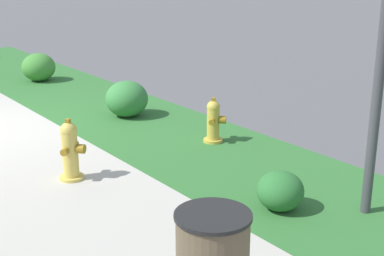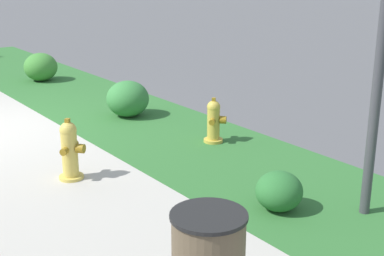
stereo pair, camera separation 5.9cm
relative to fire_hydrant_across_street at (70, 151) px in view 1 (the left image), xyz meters
name	(u,v)px [view 1 (the left image)]	position (x,y,z in m)	size (l,w,h in m)	color
grass_verge	(108,109)	(-2.83, 2.08, -0.39)	(18.00, 2.47, 0.01)	#2D662D
fire_hydrant_across_street	(70,151)	(0.00, 0.00, 0.00)	(0.35, 0.35, 0.82)	gold
fire_hydrant_at_driveway	(214,121)	(-0.06, 2.42, -0.06)	(0.35, 0.35, 0.71)	gold
shrub_bush_far_verge	(280,191)	(2.25, 1.50, -0.17)	(0.54, 0.54, 0.46)	#28662D
shrub_bush_near_lamp	(39,67)	(-6.05, 2.01, -0.07)	(0.78, 0.78, 0.66)	#3D7F33
shrub_bush_mid_verge	(127,99)	(-2.15, 2.10, -0.07)	(0.77, 0.77, 0.66)	#337538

